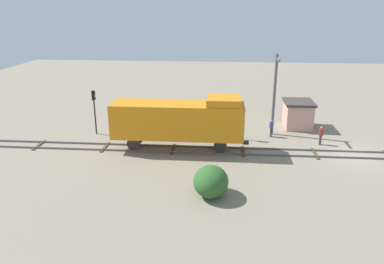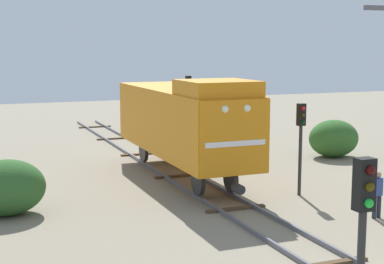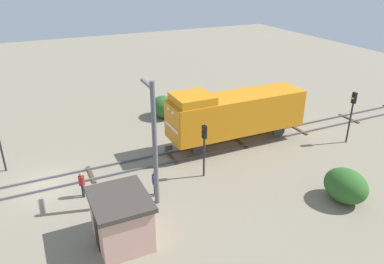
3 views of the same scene
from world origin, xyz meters
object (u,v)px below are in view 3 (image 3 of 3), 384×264
Objects in this scene: locomotive at (235,113)px; relay_hut at (121,219)px; worker_near_track at (82,183)px; traffic_signal_far at (352,108)px; worker_by_signal at (155,181)px; catenary_mast at (154,142)px; traffic_signal_mid at (204,141)px.

locomotive is 13.60m from relay_hut.
worker_near_track is 0.49× the size of relay_hut.
traffic_signal_far reaches higher than worker_by_signal.
worker_near_track is (2.40, -12.41, -1.78)m from locomotive.
worker_near_track is at bearing -79.05° from locomotive.
locomotive is at bearing -112.63° from traffic_signal_far.
locomotive reaches higher than worker_near_track.
catenary_mast is 2.21× the size of relay_hut.
traffic_signal_far is at bearing 80.57° from worker_near_track.
traffic_signal_far reaches higher than traffic_signal_mid.
traffic_signal_mid is 1.08× the size of relay_hut.
traffic_signal_mid is (3.40, -4.40, -0.12)m from locomotive.
worker_by_signal is at bearing -87.96° from traffic_signal_far.
worker_by_signal is (0.60, -16.86, -1.98)m from traffic_signal_far.
traffic_signal_far is 21.17m from worker_near_track.
worker_by_signal is at bearing 166.68° from catenary_mast.
traffic_signal_far is 2.53× the size of worker_by_signal.
catenary_mast is at bearing 131.85° from relay_hut.
locomotive is 1.50× the size of catenary_mast.
relay_hut reaches higher than worker_by_signal.
traffic_signal_far is 1.23× the size of relay_hut.
traffic_signal_far is at bearing 94.49° from catenary_mast.
worker_by_signal is 3.21m from catenary_mast.
traffic_signal_far is 0.55× the size of catenary_mast.
catenary_mast reaches higher than locomotive.
worker_near_track is at bearing -97.12° from traffic_signal_mid.
catenary_mast reaches higher than traffic_signal_mid.
traffic_signal_far is at bearing 101.09° from relay_hut.
locomotive is 9.84m from catenary_mast.
worker_by_signal is at bearing 60.52° from worker_near_track.
relay_hut is at bearing 6.44° from worker_near_track.
worker_by_signal is at bearing 137.38° from relay_hut.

